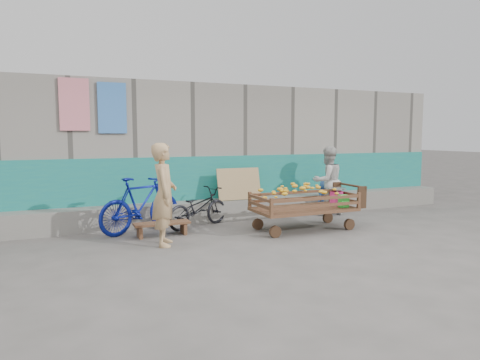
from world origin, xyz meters
name	(u,v)px	position (x,y,z in m)	size (l,w,h in m)	color
ground	(274,244)	(0.00, 0.00, 0.00)	(80.00, 80.00, 0.00)	#52504B
building_wall	(200,151)	(0.00, 4.05, 1.47)	(12.00, 3.50, 3.00)	gray
banana_cart	(302,198)	(1.03, 0.79, 0.63)	(2.17, 0.99, 0.93)	#4E341F
bench	(162,226)	(-1.61, 1.39, 0.19)	(1.03, 0.31, 0.26)	#4E341F
vendor_man	(164,195)	(-1.72, 0.71, 0.87)	(0.63, 0.42, 1.74)	tan
woman	(327,181)	(2.41, 1.92, 0.80)	(0.78, 0.61, 1.60)	silver
child	(324,197)	(2.41, 2.04, 0.41)	(0.40, 0.26, 0.82)	#3966B3
bicycle_dark	(198,208)	(-0.76, 1.85, 0.40)	(0.53, 1.52, 0.80)	black
bicycle_blue	(141,205)	(-1.91, 1.85, 0.54)	(0.51, 1.79, 1.08)	navy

